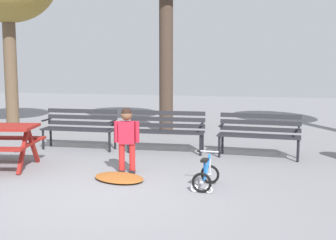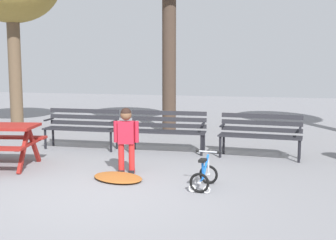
% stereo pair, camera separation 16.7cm
% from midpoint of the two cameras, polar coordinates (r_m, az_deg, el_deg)
% --- Properties ---
extents(ground, '(36.00, 36.00, 0.00)m').
position_cam_midpoint_polar(ground, '(6.78, -9.41, -9.17)').
color(ground, gray).
extents(park_bench_far_left, '(1.60, 0.47, 0.85)m').
position_cam_midpoint_polar(park_bench_far_left, '(10.19, -11.23, -0.65)').
color(park_bench_far_left, '#232328').
rests_on(park_bench_far_left, ground).
extents(park_bench_left, '(1.61, 0.51, 0.85)m').
position_cam_midpoint_polar(park_bench_left, '(9.64, -0.71, -0.97)').
color(park_bench_left, '#232328').
rests_on(park_bench_left, ground).
extents(park_bench_right, '(1.63, 0.56, 0.85)m').
position_cam_midpoint_polar(park_bench_right, '(9.29, 10.69, -1.42)').
color(park_bench_right, '#232328').
rests_on(park_bench_right, ground).
extents(child_standing, '(0.42, 0.21, 1.12)m').
position_cam_midpoint_polar(child_standing, '(7.84, -5.71, -1.83)').
color(child_standing, red).
rests_on(child_standing, ground).
extents(kids_bicycle, '(0.41, 0.59, 0.54)m').
position_cam_midpoint_polar(kids_bicycle, '(7.02, 4.01, -6.80)').
color(kids_bicycle, black).
rests_on(kids_bicycle, ground).
extents(leaf_pile, '(1.09, 0.97, 0.07)m').
position_cam_midpoint_polar(leaf_pile, '(7.57, -6.69, -7.07)').
color(leaf_pile, '#9E5623').
rests_on(leaf_pile, ground).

